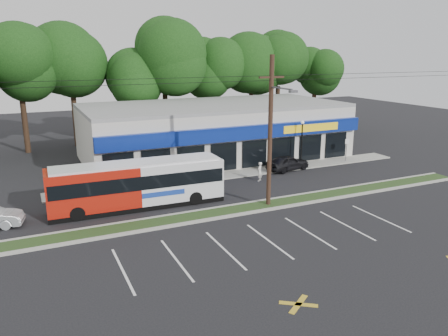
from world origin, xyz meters
name	(u,v)px	position (x,y,z in m)	size (l,w,h in m)	color
ground	(235,217)	(0.00, 0.00, 0.00)	(120.00, 120.00, 0.00)	black
grass_strip	(228,211)	(0.00, 1.00, 0.06)	(40.00, 1.60, 0.12)	#263415
curb_south	(234,215)	(0.00, 0.15, 0.07)	(40.00, 0.25, 0.14)	#9E9E93
curb_north	(223,207)	(0.00, 1.85, 0.07)	(40.00, 0.25, 0.14)	#9E9E93
sidewalk	(241,173)	(5.00, 9.00, 0.05)	(32.00, 2.20, 0.10)	#9E9E93
strip_mall	(214,130)	(5.50, 15.91, 2.65)	(25.00, 12.55, 5.30)	beige
utility_pole	(269,127)	(2.83, 0.93, 5.41)	(50.00, 2.77, 10.00)	black
lamp_post	(302,138)	(11.00, 8.80, 2.67)	(0.30, 0.30, 4.25)	black
sign_post	(347,146)	(16.00, 8.57, 1.56)	(0.45, 0.10, 2.23)	#59595E
tree_line	(167,68)	(4.00, 26.00, 8.42)	(46.76, 6.76, 11.83)	black
metrobus	(138,183)	(-5.07, 4.50, 1.65)	(11.65, 2.80, 3.12)	#AF190D
car_dark	(288,163)	(9.26, 8.29, 0.69)	(1.64, 4.07, 1.39)	black
pedestrian_a	(260,172)	(5.38, 6.46, 0.78)	(0.57, 0.37, 1.56)	white
pedestrian_b	(213,172)	(2.00, 8.11, 0.75)	(0.73, 0.56, 1.49)	#B5A7A2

